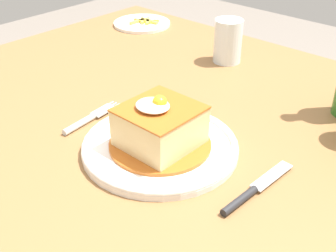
% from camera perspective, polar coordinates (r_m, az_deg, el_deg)
% --- Properties ---
extents(dining_table, '(1.24, 0.96, 0.76)m').
position_cam_1_polar(dining_table, '(0.90, 1.71, -5.01)').
color(dining_table, olive).
rests_on(dining_table, ground_plane).
extents(main_plate, '(0.27, 0.27, 0.02)m').
position_cam_1_polar(main_plate, '(0.74, -1.04, -2.63)').
color(main_plate, white).
rests_on(main_plate, dining_table).
extents(sandwich_meal, '(0.17, 0.17, 0.10)m').
position_cam_1_polar(sandwich_meal, '(0.72, -1.10, -0.23)').
color(sandwich_meal, '#B75B1E').
rests_on(sandwich_meal, main_plate).
extents(fork, '(0.03, 0.14, 0.01)m').
position_cam_1_polar(fork, '(0.84, -10.53, 0.82)').
color(fork, silver).
rests_on(fork, dining_table).
extents(knife, '(0.02, 0.17, 0.01)m').
position_cam_1_polar(knife, '(0.66, 10.59, -8.63)').
color(knife, '#262628').
rests_on(knife, dining_table).
extents(drinking_glass, '(0.07, 0.07, 0.10)m').
position_cam_1_polar(drinking_glass, '(1.08, 7.82, 10.60)').
color(drinking_glass, '#3F2314').
rests_on(drinking_glass, dining_table).
extents(side_plate_fries, '(0.17, 0.17, 0.02)m').
position_cam_1_polar(side_plate_fries, '(1.35, -3.40, 13.26)').
color(side_plate_fries, white).
rests_on(side_plate_fries, dining_table).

